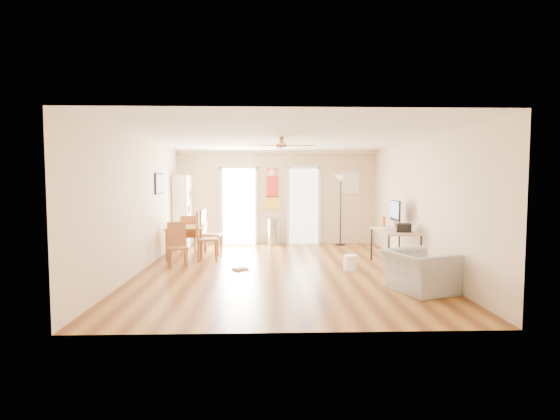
{
  "coord_description": "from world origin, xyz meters",
  "views": [
    {
      "loc": [
        -0.28,
        -8.33,
        1.77
      ],
      "look_at": [
        0.0,
        0.6,
        1.15
      ],
      "focal_mm": 27.24,
      "sensor_mm": 36.0,
      "label": 1
    }
  ],
  "objects_px": {
    "dining_chair_far": "(189,234)",
    "torchiere_lamp": "(341,210)",
    "dining_chair_right_b": "(207,236)",
    "computer_desk": "(394,248)",
    "wastebasket_a": "(350,263)",
    "armchair": "(420,272)",
    "bookshelf": "(183,211)",
    "dining_table": "(188,241)",
    "dining_chair_near": "(178,245)",
    "printer": "(403,228)",
    "dining_chair_right_a": "(212,232)",
    "wastebasket_b": "(399,264)",
    "trash_can": "(273,232)"
  },
  "relations": [
    {
      "from": "bookshelf",
      "to": "dining_chair_far",
      "type": "height_order",
      "value": "bookshelf"
    },
    {
      "from": "dining_chair_near",
      "to": "armchair",
      "type": "xyz_separation_m",
      "value": [
        4.24,
        -2.03,
        -0.13
      ]
    },
    {
      "from": "dining_table",
      "to": "dining_chair_right_b",
      "type": "height_order",
      "value": "dining_chair_right_b"
    },
    {
      "from": "torchiere_lamp",
      "to": "printer",
      "type": "distance_m",
      "value": 3.25
    },
    {
      "from": "dining_chair_right_a",
      "to": "printer",
      "type": "distance_m",
      "value": 4.43
    },
    {
      "from": "dining_chair_near",
      "to": "armchair",
      "type": "relative_size",
      "value": 0.91
    },
    {
      "from": "dining_chair_right_a",
      "to": "armchair",
      "type": "height_order",
      "value": "dining_chair_right_a"
    },
    {
      "from": "dining_chair_far",
      "to": "torchiere_lamp",
      "type": "xyz_separation_m",
      "value": [
        3.95,
        1.06,
        0.5
      ]
    },
    {
      "from": "dining_table",
      "to": "wastebasket_b",
      "type": "xyz_separation_m",
      "value": [
        4.44,
        -1.95,
        -0.21
      ]
    },
    {
      "from": "wastebasket_a",
      "to": "armchair",
      "type": "relative_size",
      "value": 0.3
    },
    {
      "from": "bookshelf",
      "to": "dining_chair_far",
      "type": "relative_size",
      "value": 2.1
    },
    {
      "from": "computer_desk",
      "to": "printer",
      "type": "height_order",
      "value": "printer"
    },
    {
      "from": "dining_chair_right_b",
      "to": "armchair",
      "type": "relative_size",
      "value": 1.08
    },
    {
      "from": "trash_can",
      "to": "computer_desk",
      "type": "bearing_deg",
      "value": -50.48
    },
    {
      "from": "dining_chair_right_a",
      "to": "dining_chair_right_b",
      "type": "distance_m",
      "value": 0.78
    },
    {
      "from": "dining_chair_far",
      "to": "wastebasket_b",
      "type": "distance_m",
      "value": 5.11
    },
    {
      "from": "dining_chair_right_b",
      "to": "trash_can",
      "type": "bearing_deg",
      "value": -42.85
    },
    {
      "from": "torchiere_lamp",
      "to": "wastebasket_a",
      "type": "height_order",
      "value": "torchiere_lamp"
    },
    {
      "from": "computer_desk",
      "to": "dining_table",
      "type": "bearing_deg",
      "value": 162.76
    },
    {
      "from": "wastebasket_b",
      "to": "dining_chair_near",
      "type": "bearing_deg",
      "value": 172.48
    },
    {
      "from": "dining_table",
      "to": "computer_desk",
      "type": "xyz_separation_m",
      "value": [
        4.5,
        -1.4,
        0.02
      ]
    },
    {
      "from": "wastebasket_a",
      "to": "dining_table",
      "type": "bearing_deg",
      "value": 153.39
    },
    {
      "from": "dining_chair_right_a",
      "to": "armchair",
      "type": "xyz_separation_m",
      "value": [
        3.75,
        -3.52,
        -0.21
      ]
    },
    {
      "from": "bookshelf",
      "to": "armchair",
      "type": "bearing_deg",
      "value": -55.65
    },
    {
      "from": "dining_chair_near",
      "to": "printer",
      "type": "distance_m",
      "value": 4.57
    },
    {
      "from": "torchiere_lamp",
      "to": "printer",
      "type": "xyz_separation_m",
      "value": [
        0.71,
        -3.17,
        -0.13
      ]
    },
    {
      "from": "dining_chair_far",
      "to": "armchair",
      "type": "relative_size",
      "value": 0.91
    },
    {
      "from": "bookshelf",
      "to": "dining_table",
      "type": "bearing_deg",
      "value": -84.81
    },
    {
      "from": "dining_chair_right_a",
      "to": "dining_chair_near",
      "type": "distance_m",
      "value": 1.57
    },
    {
      "from": "dining_chair_right_b",
      "to": "armchair",
      "type": "distance_m",
      "value": 4.65
    },
    {
      "from": "computer_desk",
      "to": "armchair",
      "type": "distance_m",
      "value": 2.01
    },
    {
      "from": "dining_chair_far",
      "to": "trash_can",
      "type": "bearing_deg",
      "value": -160.36
    },
    {
      "from": "dining_chair_near",
      "to": "wastebasket_a",
      "type": "relative_size",
      "value": 3.01
    },
    {
      "from": "wastebasket_b",
      "to": "wastebasket_a",
      "type": "bearing_deg",
      "value": 168.7
    },
    {
      "from": "dining_chair_near",
      "to": "armchair",
      "type": "distance_m",
      "value": 4.7
    },
    {
      "from": "dining_chair_right_a",
      "to": "dining_chair_right_b",
      "type": "relative_size",
      "value": 1.0
    },
    {
      "from": "torchiere_lamp",
      "to": "dining_chair_right_a",
      "type": "bearing_deg",
      "value": -157.27
    },
    {
      "from": "bookshelf",
      "to": "armchair",
      "type": "height_order",
      "value": "bookshelf"
    },
    {
      "from": "bookshelf",
      "to": "trash_can",
      "type": "xyz_separation_m",
      "value": [
        2.44,
        0.09,
        -0.6
      ]
    },
    {
      "from": "dining_chair_near",
      "to": "armchair",
      "type": "height_order",
      "value": "dining_chair_near"
    },
    {
      "from": "dining_chair_right_a",
      "to": "torchiere_lamp",
      "type": "relative_size",
      "value": 0.56
    },
    {
      "from": "dining_chair_near",
      "to": "trash_can",
      "type": "distance_m",
      "value": 3.55
    },
    {
      "from": "dining_chair_near",
      "to": "torchiere_lamp",
      "type": "distance_m",
      "value": 4.83
    },
    {
      "from": "dining_chair_near",
      "to": "bookshelf",
      "type": "bearing_deg",
      "value": 80.06
    },
    {
      "from": "torchiere_lamp",
      "to": "armchair",
      "type": "relative_size",
      "value": 1.92
    },
    {
      "from": "dining_chair_far",
      "to": "printer",
      "type": "relative_size",
      "value": 2.83
    },
    {
      "from": "dining_chair_right_b",
      "to": "dining_chair_right_a",
      "type": "bearing_deg",
      "value": -8.79
    },
    {
      "from": "computer_desk",
      "to": "trash_can",
      "type": "bearing_deg",
      "value": 129.52
    },
    {
      "from": "dining_chair_right_b",
      "to": "computer_desk",
      "type": "xyz_separation_m",
      "value": [
        3.95,
        -0.74,
        -0.16
      ]
    },
    {
      "from": "bookshelf",
      "to": "dining_chair_near",
      "type": "distance_m",
      "value": 2.93
    }
  ]
}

